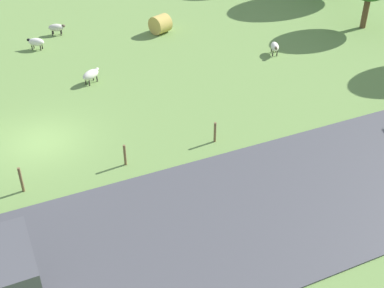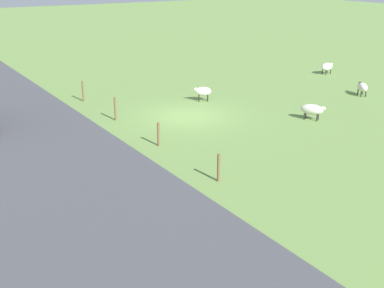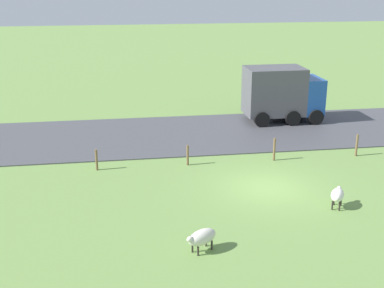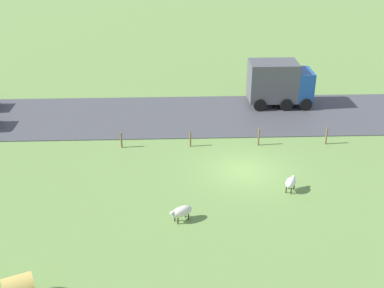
% 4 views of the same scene
% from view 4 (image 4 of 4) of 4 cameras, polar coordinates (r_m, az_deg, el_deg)
% --- Properties ---
extents(ground_plane, '(160.00, 160.00, 0.00)m').
position_cam_4_polar(ground_plane, '(29.60, 6.04, -3.09)').
color(ground_plane, '#6B8E47').
extents(road_strip, '(8.00, 80.00, 0.06)m').
position_cam_4_polar(road_strip, '(37.24, 4.29, 3.35)').
color(road_strip, '#47474C').
rests_on(road_strip, ground_plane).
extents(sheep_1, '(1.07, 1.27, 0.80)m').
position_cam_4_polar(sheep_1, '(24.76, -1.24, -7.84)').
color(sheep_1, silver).
rests_on(sheep_1, ground_plane).
extents(sheep_4, '(1.05, 0.91, 0.82)m').
position_cam_4_polar(sheep_4, '(27.67, 11.36, -4.37)').
color(sheep_4, white).
rests_on(sheep_4, ground_plane).
extents(fence_post_0, '(0.12, 0.12, 1.18)m').
position_cam_4_polar(fence_post_0, '(33.61, 15.28, 0.90)').
color(fence_post_0, brown).
rests_on(fence_post_0, ground_plane).
extents(fence_post_1, '(0.12, 0.12, 1.20)m').
position_cam_4_polar(fence_post_1, '(32.56, 7.72, 0.82)').
color(fence_post_1, brown).
rests_on(fence_post_1, ground_plane).
extents(fence_post_2, '(0.12, 0.12, 1.05)m').
position_cam_4_polar(fence_post_2, '(32.14, -0.20, 0.57)').
color(fence_post_2, brown).
rests_on(fence_post_2, ground_plane).
extents(fence_post_3, '(0.12, 0.12, 1.05)m').
position_cam_4_polar(fence_post_3, '(32.31, -8.17, 0.44)').
color(fence_post_3, brown).
rests_on(fence_post_3, ground_plane).
extents(truck_0, '(2.76, 4.85, 3.48)m').
position_cam_4_polar(truck_0, '(39.01, 10.01, 7.02)').
color(truck_0, '#1E4C99').
rests_on(truck_0, road_strip).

